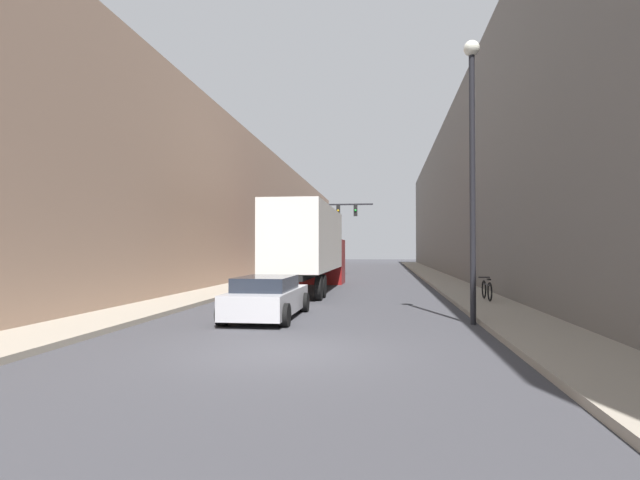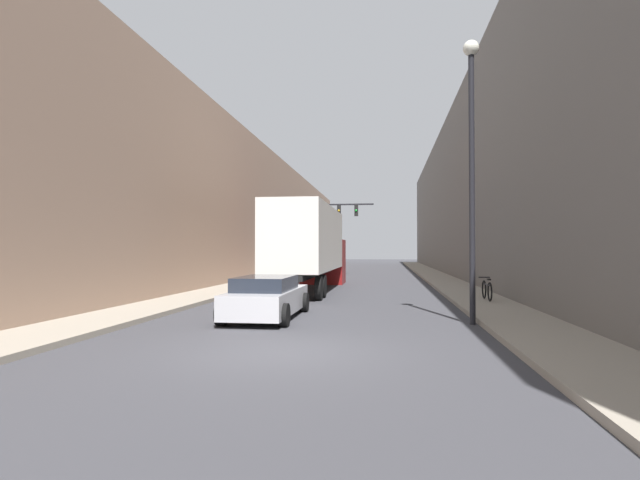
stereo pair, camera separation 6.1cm
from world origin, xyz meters
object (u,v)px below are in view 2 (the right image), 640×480
object	(u,v)px
semi_truck	(311,245)
sedan_car	(267,297)
parked_bicycle	(487,290)
traffic_signal_gantry	(323,222)
street_lamp	(472,145)

from	to	relation	value
semi_truck	sedan_car	size ratio (longest dim) A/B	2.76
semi_truck	sedan_car	world-z (taller)	semi_truck
semi_truck	sedan_car	distance (m)	10.54
sedan_car	parked_bicycle	world-z (taller)	sedan_car
semi_truck	traffic_signal_gantry	world-z (taller)	traffic_signal_gantry
sedan_car	traffic_signal_gantry	size ratio (longest dim) A/B	0.76
semi_truck	street_lamp	size ratio (longest dim) A/B	1.61
traffic_signal_gantry	street_lamp	size ratio (longest dim) A/B	0.77
sedan_car	street_lamp	size ratio (longest dim) A/B	0.58
street_lamp	parked_bicycle	distance (m)	7.22
street_lamp	parked_bicycle	xyz separation A→B (m)	(1.44, 5.49, -4.46)
sedan_car	street_lamp	world-z (taller)	street_lamp
street_lamp	sedan_car	bearing A→B (deg)	175.15
parked_bicycle	traffic_signal_gantry	bearing A→B (deg)	113.27
traffic_signal_gantry	street_lamp	distance (m)	27.37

